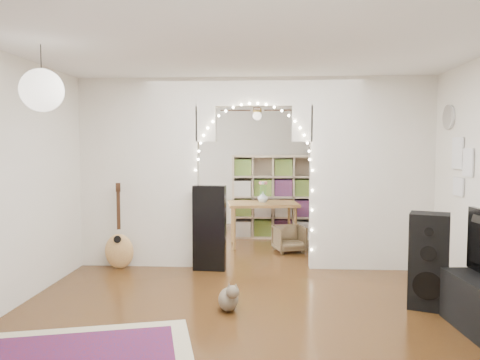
# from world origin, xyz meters

# --- Properties ---
(floor) EXTENTS (7.50, 7.50, 0.00)m
(floor) POSITION_xyz_m (0.00, 0.00, 0.00)
(floor) COLOR black
(floor) RESTS_ON ground
(ceiling) EXTENTS (5.00, 7.50, 0.02)m
(ceiling) POSITION_xyz_m (0.00, 0.00, 2.70)
(ceiling) COLOR white
(ceiling) RESTS_ON wall_back
(wall_back) EXTENTS (5.00, 0.02, 2.70)m
(wall_back) POSITION_xyz_m (0.00, 3.75, 1.35)
(wall_back) COLOR silver
(wall_back) RESTS_ON floor
(wall_front) EXTENTS (5.00, 0.02, 2.70)m
(wall_front) POSITION_xyz_m (0.00, -3.75, 1.35)
(wall_front) COLOR silver
(wall_front) RESTS_ON floor
(wall_left) EXTENTS (0.02, 7.50, 2.70)m
(wall_left) POSITION_xyz_m (-2.50, 0.00, 1.35)
(wall_left) COLOR silver
(wall_left) RESTS_ON floor
(wall_right) EXTENTS (0.02, 7.50, 2.70)m
(wall_right) POSITION_xyz_m (2.50, 0.00, 1.35)
(wall_right) COLOR silver
(wall_right) RESTS_ON floor
(divider_wall) EXTENTS (5.00, 0.20, 2.70)m
(divider_wall) POSITION_xyz_m (0.00, 0.00, 1.42)
(divider_wall) COLOR silver
(divider_wall) RESTS_ON floor
(fairy_lights) EXTENTS (1.64, 0.04, 1.60)m
(fairy_lights) POSITION_xyz_m (0.00, -0.13, 1.55)
(fairy_lights) COLOR #FFEABF
(fairy_lights) RESTS_ON divider_wall
(window) EXTENTS (0.04, 1.20, 1.40)m
(window) POSITION_xyz_m (-2.47, 1.80, 1.50)
(window) COLOR white
(window) RESTS_ON wall_left
(wall_clock) EXTENTS (0.03, 0.31, 0.31)m
(wall_clock) POSITION_xyz_m (2.48, -0.60, 2.10)
(wall_clock) COLOR white
(wall_clock) RESTS_ON wall_right
(picture_frames) EXTENTS (0.02, 0.50, 0.70)m
(picture_frames) POSITION_xyz_m (2.48, -1.00, 1.50)
(picture_frames) COLOR white
(picture_frames) RESTS_ON wall_right
(paper_lantern) EXTENTS (0.40, 0.40, 0.40)m
(paper_lantern) POSITION_xyz_m (-1.90, -2.40, 2.25)
(paper_lantern) COLOR white
(paper_lantern) RESTS_ON ceiling
(ceiling_fan) EXTENTS (1.10, 1.10, 0.30)m
(ceiling_fan) POSITION_xyz_m (0.00, 2.00, 2.40)
(ceiling_fan) COLOR gold
(ceiling_fan) RESTS_ON ceiling
(guitar_case) EXTENTS (0.47, 0.19, 1.19)m
(guitar_case) POSITION_xyz_m (-0.61, -0.25, 0.60)
(guitar_case) COLOR black
(guitar_case) RESTS_ON floor
(acoustic_guitar) EXTENTS (0.43, 0.20, 1.04)m
(acoustic_guitar) POSITION_xyz_m (-1.90, -0.25, 0.45)
(acoustic_guitar) COLOR #B97C4A
(acoustic_guitar) RESTS_ON floor
(tabby_cat) EXTENTS (0.33, 0.49, 0.33)m
(tabby_cat) POSITION_xyz_m (-0.20, -1.87, 0.13)
(tabby_cat) COLOR brown
(tabby_cat) RESTS_ON floor
(floor_speaker) EXTENTS (0.49, 0.46, 1.02)m
(floor_speaker) POSITION_xyz_m (1.92, -1.64, 0.51)
(floor_speaker) COLOR black
(floor_speaker) RESTS_ON floor
(bookcase) EXTENTS (1.55, 0.46, 1.57)m
(bookcase) POSITION_xyz_m (0.30, 2.18, 0.79)
(bookcase) COLOR beige
(bookcase) RESTS_ON floor
(dining_table) EXTENTS (1.29, 0.94, 0.76)m
(dining_table) POSITION_xyz_m (0.11, 1.47, 0.68)
(dining_table) COLOR brown
(dining_table) RESTS_ON floor
(flower_vase) EXTENTS (0.20, 0.20, 0.19)m
(flower_vase) POSITION_xyz_m (0.11, 1.47, 0.85)
(flower_vase) COLOR white
(flower_vase) RESTS_ON dining_table
(dining_chair_left) EXTENTS (0.61, 0.62, 0.53)m
(dining_chair_left) POSITION_xyz_m (-0.25, 2.82, 0.26)
(dining_chair_left) COLOR brown
(dining_chair_left) RESTS_ON floor
(dining_chair_right) EXTENTS (0.59, 0.60, 0.44)m
(dining_chair_right) POSITION_xyz_m (0.56, 0.98, 0.22)
(dining_chair_right) COLOR brown
(dining_chair_right) RESTS_ON floor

